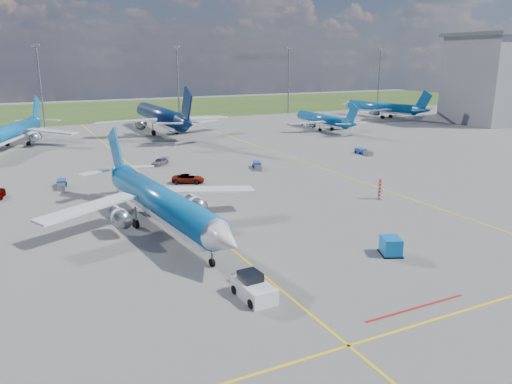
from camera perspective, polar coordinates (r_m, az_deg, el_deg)
name	(u,v)px	position (r m, az deg, el deg)	size (l,w,h in m)	color
ground	(232,249)	(51.83, -2.81, -6.52)	(400.00, 400.00, 0.00)	#5C5C59
grass_strip	(66,112)	(196.11, -20.88, 8.56)	(400.00, 80.00, 0.01)	#2D4719
taxiway_lines	(159,188)	(76.89, -11.00, 0.46)	(60.25, 160.00, 0.02)	yellow
floodlight_masts	(113,80)	(157.10, -16.03, 12.17)	(202.20, 0.50, 22.70)	slate
warning_post	(380,189)	(71.22, 13.99, 0.36)	(0.50, 0.50, 3.00)	red
bg_jet_nnw	(14,148)	(122.00, -25.95, 4.59)	(28.58, 37.51, 9.82)	#0B5EA4
bg_jet_n	(162,133)	(133.77, -10.73, 6.65)	(36.91, 48.44, 12.69)	#081D46
bg_jet_ne	(322,130)	(138.44, 7.52, 7.06)	(23.70, 31.10, 8.15)	#0B5EA4
bg_jet_ene	(380,117)	(171.11, 14.04, 8.27)	(27.13, 35.60, 9.32)	#0B5EA4
main_airliner	(162,230)	(58.34, -10.64, -4.26)	(28.25, 37.08, 9.71)	#0B5EA4
pushback_tug	(253,288)	(41.65, -0.33, -10.90)	(2.46, 6.05, 2.03)	silver
uld_container	(391,246)	(51.86, 15.16, -5.99)	(1.77, 2.21, 1.77)	#0C64B1
service_car_b	(188,179)	(79.05, -7.76, 1.53)	(2.34, 5.08, 1.41)	#999999
service_car_c	(160,162)	(93.24, -10.92, 3.41)	(1.72, 4.23, 1.23)	#999999
baggage_tug_w	(257,166)	(88.78, 0.15, 3.01)	(2.71, 4.61, 1.01)	#1A39A0
baggage_tug_c	(61,184)	(81.40, -21.36, 0.83)	(1.77, 4.56, 1.00)	navy
baggage_tug_e	(363,152)	(104.31, 12.16, 4.50)	(1.33, 4.64, 1.04)	#1A439E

